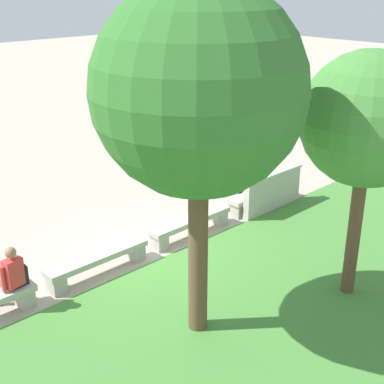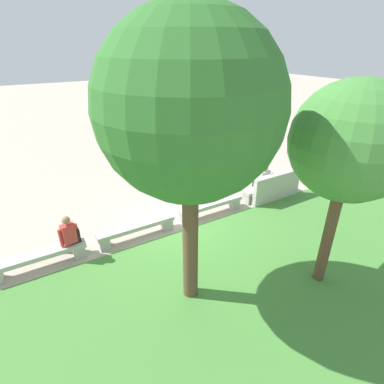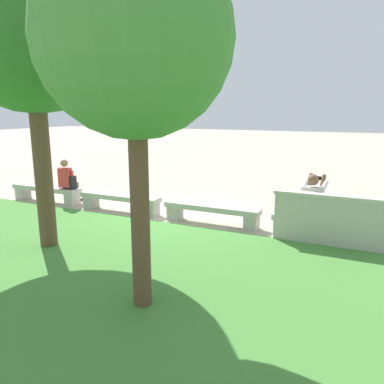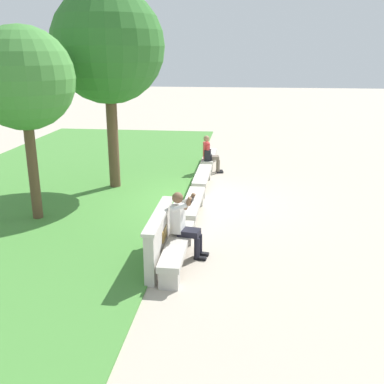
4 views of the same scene
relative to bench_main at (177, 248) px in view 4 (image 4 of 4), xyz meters
name	(u,v)px [view 4 (image 4 of 4)]	position (x,y,z in m)	size (l,w,h in m)	color
ground_plane	(198,201)	(3.79, 0.00, -0.31)	(80.00, 80.00, 0.00)	#B2A593
grass_strip	(46,195)	(3.79, 4.38, -0.29)	(21.82, 8.00, 0.03)	#478438
bench_main	(177,248)	(0.00, 0.00, 0.00)	(2.24, 0.40, 0.45)	#B7B2A8
bench_near	(193,205)	(2.53, 0.00, 0.00)	(2.24, 0.40, 0.45)	#B7B2A8
bench_mid	(202,178)	(5.05, 0.00, 0.00)	(2.24, 0.40, 0.45)	#B7B2A8
bench_far	(209,158)	(7.58, 0.00, 0.00)	(2.24, 0.40, 0.45)	#B7B2A8
backrest_wall_with_plaque	(160,237)	(0.00, 0.34, 0.21)	(2.08, 0.24, 1.01)	#B7B2A8
person_photographer	(183,221)	(0.34, -0.08, 0.43)	(0.51, 0.76, 1.32)	black
person_distant	(209,153)	(6.82, -0.06, 0.36)	(0.48, 0.71, 1.26)	black
backpack	(208,155)	(6.68, -0.03, 0.32)	(0.28, 0.24, 0.43)	black
tree_behind_wall	(23,80)	(1.98, 3.75, 3.02)	(2.32, 2.32, 4.51)	brown
tree_left_background	(108,47)	(4.81, 2.62, 3.73)	(3.15, 3.15, 5.63)	brown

